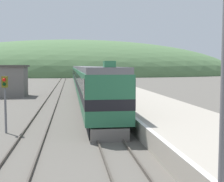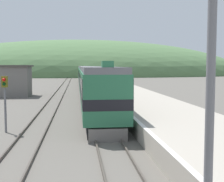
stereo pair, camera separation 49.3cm
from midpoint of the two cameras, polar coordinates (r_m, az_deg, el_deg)
track_main at (r=73.34m, az=-4.82°, el=1.33°), size 1.52×180.00×0.16m
track_siding at (r=73.36m, az=-8.32°, el=1.30°), size 1.52×180.00×0.16m
platform at (r=53.75m, az=0.87°, el=0.61°), size 6.19×140.00×1.05m
distant_hills at (r=142.78m, az=-5.57°, el=2.90°), size 151.35×68.11×31.68m
station_shed at (r=45.85m, az=-17.67°, el=1.83°), size 5.63×4.79×4.39m
express_train_lead_car at (r=27.35m, az=-2.26°, el=0.45°), size 2.87×20.80×4.56m
carriage_second at (r=49.19m, az=-4.08°, el=2.29°), size 2.86×20.77×4.20m
carriage_third at (r=70.82m, az=-4.78°, el=3.00°), size 2.86×20.77×4.20m
carriage_fourth at (r=92.46m, az=-5.15°, el=3.38°), size 2.86×20.77×4.20m
signal_mast_main at (r=7.34m, az=19.85°, el=14.13°), size 2.20×0.42×8.43m
signal_post_siding at (r=20.91m, az=-18.38°, el=-0.10°), size 0.36×0.42×3.68m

